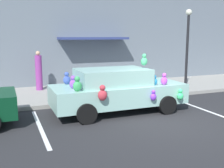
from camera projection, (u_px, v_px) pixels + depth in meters
ground_plane at (169, 122)px, 8.46m from camera, size 60.00×60.00×0.00m
sidewalk at (110, 90)px, 13.01m from camera, size 24.00×4.00×0.15m
storefront_building at (95, 26)px, 14.43m from camera, size 24.00×1.25×6.40m
parking_stripe_front at (199, 108)px, 10.11m from camera, size 0.12×3.60×0.01m
parking_stripe_rear at (40, 127)px, 7.97m from camera, size 0.12×3.60×0.01m
plush_covered_car at (117, 90)px, 9.47m from camera, size 4.67×2.15×2.06m
teddy_bear_on_sidewalk at (130, 85)px, 11.81m from camera, size 0.42×0.35×0.81m
street_lamp_post at (187, 41)px, 12.43m from camera, size 0.28×0.28×3.71m
pedestrian_near_shopfront at (39, 72)px, 12.63m from camera, size 0.31×0.31×1.83m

